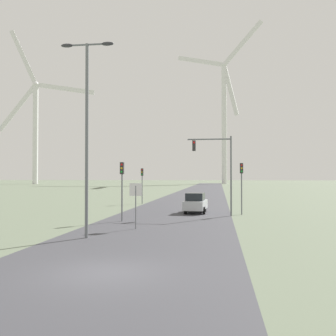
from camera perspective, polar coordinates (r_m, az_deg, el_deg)
The scene contains 11 objects.
ground_plane at distance 14.42m, azimuth -9.12°, elevation -14.73°, with size 600.00×600.00×0.00m, color #5B6651.
road_surface at distance 61.66m, azimuth 3.73°, elevation -4.30°, with size 10.00×240.00×0.01m.
streetlamp at distance 22.20m, azimuth -11.70°, elevation 7.29°, with size 3.01×0.32×10.73m.
stop_sign_near at distance 25.19m, azimuth -4.71°, elevation -4.21°, with size 0.81×0.07×2.92m.
traffic_light_post_near_left at distance 29.57m, azimuth -6.70°, elevation -1.47°, with size 0.28×0.33×4.42m.
traffic_light_post_near_right at distance 35.00m, azimuth 10.62°, elevation -1.30°, with size 0.28×0.34×4.51m.
traffic_light_post_mid_left at distance 47.88m, azimuth -3.78°, elevation -1.44°, with size 0.28×0.33×4.30m.
traffic_light_mast_overhead at distance 33.75m, azimuth 7.11°, elevation 1.10°, with size 3.77×0.35×6.78m.
car_approaching at distance 36.21m, azimuth 4.00°, elevation -5.07°, with size 2.11×4.23×1.83m.
wind_turbine_far_left at distance 175.09m, azimuth -18.68°, elevation 6.63°, with size 38.02×11.59×64.50m.
wind_turbine_left at distance 172.57m, azimuth 8.15°, elevation 8.34°, with size 36.78×14.87×68.06m.
Camera 1 is at (3.98, -13.44, 3.39)m, focal length 42.00 mm.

